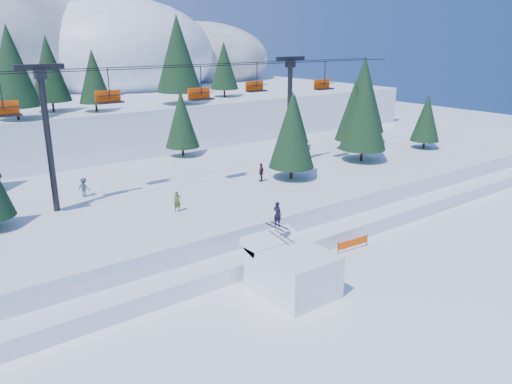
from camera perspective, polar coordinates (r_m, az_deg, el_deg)
ground at (r=29.17m, az=7.39°, el=-12.63°), size 160.00×160.00×0.00m
mid_shelf at (r=42.19m, az=-9.83°, el=-1.25°), size 70.00×22.00×2.50m
berm at (r=34.40m, az=-1.96°, el=-6.61°), size 70.00×6.00×1.10m
jump_kicker at (r=29.80m, az=4.05°, el=-8.84°), size 3.77×5.14×5.19m
chairlift at (r=40.98m, az=-8.93°, el=9.86°), size 46.00×3.21×10.28m
conifer_stand at (r=43.78m, az=-6.01°, el=7.39°), size 63.81×18.67×9.97m
distant_skiers at (r=37.54m, az=-17.57°, el=-0.79°), size 23.37×8.31×1.88m
banner_near at (r=36.15m, az=11.02°, el=-5.73°), size 2.85×0.25×0.90m
banner_far at (r=38.10m, az=10.63°, el=-4.48°), size 2.84×0.35×0.90m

